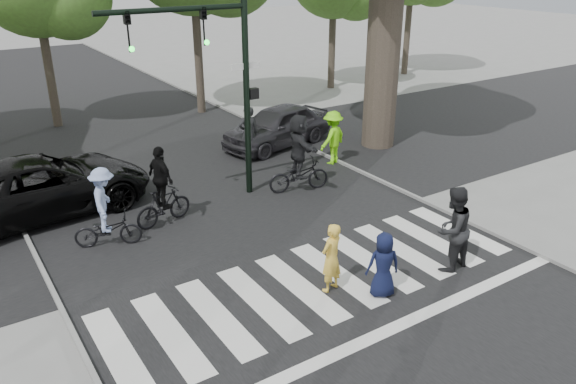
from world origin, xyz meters
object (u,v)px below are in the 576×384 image
at_px(pedestrian_child, 383,265).
at_px(cyclist_right, 299,158).
at_px(cyclist_left, 106,213).
at_px(pedestrian_woman, 331,258).
at_px(pedestrian_adult, 452,229).
at_px(traffic_signal, 218,65).
at_px(car_suv, 41,186).
at_px(cyclist_mid, 162,193).
at_px(car_grey, 277,126).

bearing_deg(pedestrian_child, cyclist_right, -83.39).
bearing_deg(cyclist_left, pedestrian_woman, -53.79).
height_order(pedestrian_woman, cyclist_right, cyclist_right).
bearing_deg(pedestrian_adult, traffic_signal, -75.16).
xyz_separation_m(traffic_signal, pedestrian_child, (0.42, -6.38, -3.18)).
height_order(pedestrian_child, car_suv, car_suv).
relative_size(pedestrian_child, cyclist_right, 0.61).
bearing_deg(pedestrian_woman, cyclist_left, -69.22).
relative_size(pedestrian_woman, cyclist_mid, 0.73).
bearing_deg(cyclist_right, pedestrian_woman, -117.25).
xyz_separation_m(pedestrian_adult, cyclist_left, (-6.18, 5.36, -0.12)).
height_order(pedestrian_adult, car_grey, pedestrian_adult).
distance_m(traffic_signal, pedestrian_adult, 7.44).
height_order(cyclist_mid, car_grey, cyclist_mid).
xyz_separation_m(pedestrian_child, cyclist_mid, (-2.54, 5.76, 0.16)).
bearing_deg(cyclist_right, pedestrian_child, -107.06).
xyz_separation_m(traffic_signal, cyclist_right, (2.16, -0.73, -2.84)).
distance_m(pedestrian_adult, cyclist_left, 8.18).
relative_size(pedestrian_woman, car_grey, 0.35).
relative_size(traffic_signal, cyclist_left, 2.94).
relative_size(traffic_signal, cyclist_mid, 2.78).
xyz_separation_m(car_suv, car_grey, (8.61, 1.51, -0.06)).
bearing_deg(traffic_signal, cyclist_left, -164.40).
relative_size(pedestrian_woman, cyclist_left, 0.77).
bearing_deg(cyclist_mid, traffic_signal, 16.22).
relative_size(pedestrian_adult, car_grey, 0.45).
xyz_separation_m(pedestrian_woman, car_suv, (-4.30, 7.43, 0.04)).
bearing_deg(car_grey, pedestrian_child, -32.61).
bearing_deg(car_grey, cyclist_left, -73.08).
xyz_separation_m(cyclist_left, cyclist_right, (5.89, 0.32, 0.18)).
height_order(traffic_signal, pedestrian_child, traffic_signal).
distance_m(cyclist_left, cyclist_mid, 1.67).
bearing_deg(car_suv, traffic_signal, -116.78).
relative_size(pedestrian_adult, car_suv, 0.34).
relative_size(traffic_signal, car_suv, 1.02).
height_order(pedestrian_woman, car_suv, car_suv).
distance_m(traffic_signal, cyclist_mid, 3.73).
bearing_deg(pedestrian_adult, pedestrian_child, -6.76).
height_order(car_suv, car_grey, car_suv).
xyz_separation_m(cyclist_right, car_grey, (1.79, 4.04, -0.30)).
bearing_deg(car_grey, pedestrian_woman, -38.38).
height_order(cyclist_left, cyclist_mid, cyclist_mid).
height_order(traffic_signal, car_grey, traffic_signal).
relative_size(traffic_signal, pedestrian_adult, 2.99).
distance_m(pedestrian_child, cyclist_right, 5.92).
distance_m(pedestrian_child, cyclist_left, 6.77).
xyz_separation_m(pedestrian_woman, cyclist_left, (-3.36, 4.59, 0.10)).
distance_m(pedestrian_woman, car_grey, 9.93).
bearing_deg(pedestrian_child, traffic_signal, -62.52).
bearing_deg(cyclist_left, traffic_signal, 15.60).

